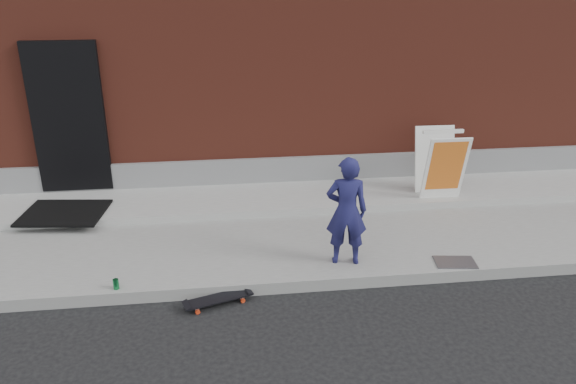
{
  "coord_description": "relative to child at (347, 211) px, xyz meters",
  "views": [
    {
      "loc": [
        -0.37,
        -5.5,
        3.51
      ],
      "look_at": [
        0.41,
        0.8,
        0.94
      ],
      "focal_mm": 35.0,
      "sensor_mm": 36.0,
      "label": 1
    }
  ],
  "objects": [
    {
      "name": "ground",
      "position": [
        -1.06,
        -0.4,
        -0.82
      ],
      "size": [
        80.0,
        80.0,
        0.0
      ],
      "primitive_type": "plane",
      "color": "black",
      "rests_on": "ground"
    },
    {
      "name": "sidewalk",
      "position": [
        -1.06,
        1.1,
        -0.75
      ],
      "size": [
        20.0,
        3.0,
        0.15
      ],
      "primitive_type": "cube",
      "color": "gray",
      "rests_on": "ground"
    },
    {
      "name": "apron",
      "position": [
        -1.06,
        2.0,
        -0.62
      ],
      "size": [
        20.0,
        1.2,
        0.1
      ],
      "primitive_type": "cube",
      "color": "gray",
      "rests_on": "sidewalk"
    },
    {
      "name": "building",
      "position": [
        -1.06,
        6.59,
        1.68
      ],
      "size": [
        20.0,
        8.1,
        5.0
      ],
      "color": "maroon",
      "rests_on": "ground"
    },
    {
      "name": "child",
      "position": [
        0.0,
        0.0,
        0.0
      ],
      "size": [
        0.53,
        0.39,
        1.34
      ],
      "primitive_type": "imported",
      "rotation": [
        0.0,
        0.0,
        2.99
      ],
      "color": "#1B1B4C",
      "rests_on": "sidewalk"
    },
    {
      "name": "skateboard",
      "position": [
        -1.54,
        -0.52,
        -0.75
      ],
      "size": [
        0.78,
        0.42,
        0.08
      ],
      "color": "red",
      "rests_on": "ground"
    },
    {
      "name": "pizza_sign",
      "position": [
        1.81,
        1.68,
        -0.06
      ],
      "size": [
        0.62,
        0.73,
        1.02
      ],
      "color": "white",
      "rests_on": "apron"
    },
    {
      "name": "soda_can",
      "position": [
        -2.67,
        -0.3,
        -0.61
      ],
      "size": [
        0.09,
        0.09,
        0.12
      ],
      "primitive_type": "cylinder",
      "rotation": [
        0.0,
        0.0,
        0.43
      ],
      "color": "#197E3D",
      "rests_on": "sidewalk"
    },
    {
      "name": "doormat",
      "position": [
        -3.67,
        1.65,
        -0.56
      ],
      "size": [
        1.21,
        1.03,
        0.03
      ],
      "primitive_type": "cube",
      "rotation": [
        0.0,
        0.0,
        -0.12
      ],
      "color": "black",
      "rests_on": "apron"
    },
    {
      "name": "utility_plate",
      "position": [
        1.33,
        -0.2,
        -0.66
      ],
      "size": [
        0.52,
        0.37,
        0.01
      ],
      "primitive_type": "cube",
      "rotation": [
        0.0,
        0.0,
        -0.14
      ],
      "color": "#5B5B60",
      "rests_on": "sidewalk"
    }
  ]
}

